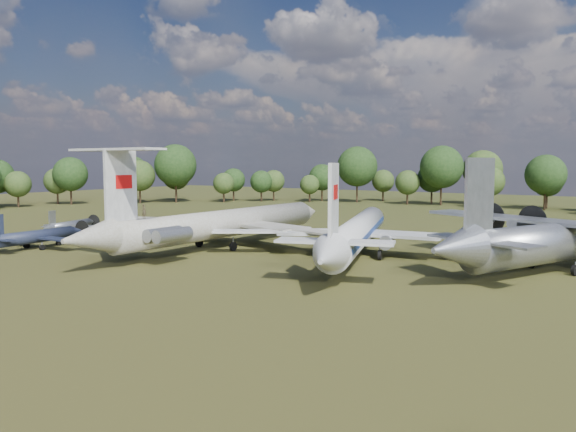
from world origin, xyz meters
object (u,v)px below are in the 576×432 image
Objects in this scene: il62_airliner at (225,229)px; small_prop_west at (36,239)px; an12_transport at (559,247)px; small_prop_northwest at (71,227)px; person_on_il62 at (144,211)px; tu104_jet at (357,238)px.

il62_airliner is 24.28m from small_prop_west.
an12_transport is 2.29× the size of small_prop_west.
an12_transport reaches higher than small_prop_west.
small_prop_northwest is at bearing -148.53° from an12_transport.
il62_airliner is at bearing -95.34° from person_on_il62.
person_on_il62 reaches higher than tu104_jet.
small_prop_northwest is 8.37× the size of person_on_il62.
an12_transport is at bearing -10.51° from small_prop_northwest.
person_on_il62 reaches higher than il62_airliner.
il62_airliner is 3.02× the size of small_prop_west.
small_prop_northwest is (-10.36, 12.35, -0.24)m from small_prop_west.
small_prop_northwest is (-47.67, -4.61, -1.36)m from tu104_jet.
tu104_jet reaches higher than small_prop_northwest.
person_on_il62 is at bearing -158.11° from tu104_jet.
il62_airliner is 31.39× the size of person_on_il62.
tu104_jet is 21.29m from an12_transport.
person_on_il62 reaches higher than an12_transport.
small_prop_northwest is at bearing 166.09° from tu104_jet.
person_on_il62 is (-18.13, -15.94, 3.37)m from tu104_jet.
an12_transport is at bearing -157.64° from person_on_il62.
person_on_il62 is at bearing -1.41° from small_prop_west.
small_prop_west is 19.73m from person_on_il62.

